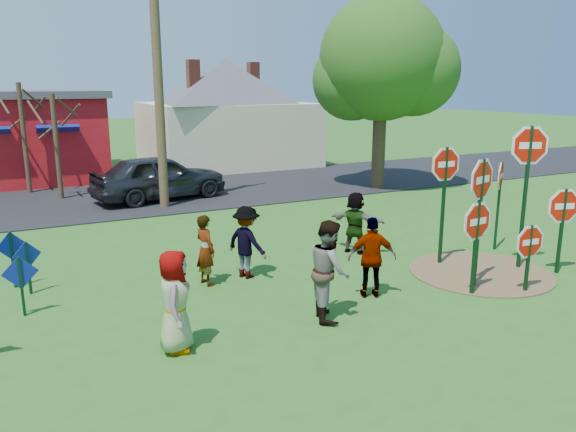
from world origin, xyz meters
name	(u,v)px	position (x,y,z in m)	size (l,w,h in m)	color
ground	(285,290)	(0.00, 0.00, 0.00)	(120.00, 120.00, 0.00)	#275B1A
road	(153,194)	(0.00, 11.50, 0.02)	(120.00, 7.50, 0.04)	black
dirt_patch	(480,272)	(4.50, -1.00, 0.01)	(3.20, 3.20, 0.03)	brown
cream_house	(226,108)	(5.50, 18.00, 2.92)	(9.40, 9.40, 6.50)	beige
stop_sign_a	(477,228)	(3.34, -1.92, 1.40)	(1.07, 0.14, 2.09)	black
stop_sign_b	(445,176)	(4.11, -0.07, 2.14)	(1.08, 0.07, 2.95)	black
stop_sign_c	(528,164)	(5.54, -1.15, 2.46)	(1.12, 0.44, 3.47)	black
stop_sign_d	(500,183)	(6.21, 0.21, 1.75)	(0.81, 0.56, 2.44)	black
stop_sign_e	(530,246)	(4.44, -2.31, 1.00)	(0.96, 0.08, 1.56)	black
stop_sign_f	(563,211)	(6.06, -1.79, 1.45)	(1.03, 0.33, 2.10)	black
stop_sign_g	(481,193)	(3.71, -1.59, 2.03)	(1.13, 0.36, 2.90)	black
blue_diamond_b	(21,279)	(-4.93, 1.03, 0.71)	(0.64, 0.06, 1.16)	black
blue_diamond_c	(28,262)	(-4.77, 2.19, 0.69)	(0.56, 0.21, 1.13)	black
blue_diamond_d	(12,253)	(-5.04, 2.74, 0.76)	(0.58, 0.26, 1.23)	black
person_a	(175,301)	(-2.76, -1.61, 0.85)	(0.83, 0.54, 1.69)	navy
person_b	(205,250)	(-1.34, 1.11, 0.77)	(0.56, 0.37, 1.54)	#276B63
person_c	(329,270)	(0.11, -1.60, 0.93)	(0.90, 0.70, 1.86)	brown
person_d	(247,242)	(-0.38, 1.14, 0.81)	(1.04, 0.60, 1.62)	#313136
person_e	(372,258)	(1.42, -1.09, 0.83)	(0.97, 0.40, 1.66)	#4C325C
person_f	(355,222)	(2.80, 1.63, 0.79)	(1.46, 0.47, 1.58)	#1A4F25
suv	(159,177)	(-0.01, 10.36, 0.87)	(1.96, 4.87, 1.66)	#29292D
utility_pole	(157,50)	(-0.20, 9.02, 5.27)	(2.38, 0.86, 10.02)	#4C3823
leafy_tree	(384,65)	(8.65, 8.67, 4.90)	(5.36, 4.89, 7.61)	#382819
bare_tree_east	(22,123)	(-4.26, 13.95, 2.75)	(1.80, 1.80, 4.24)	#382819
bare_tree_extra	(55,132)	(-3.26, 12.15, 2.49)	(1.80, 1.80, 3.86)	#382819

